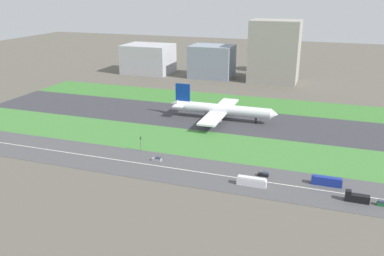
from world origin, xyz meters
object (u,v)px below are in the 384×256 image
car_0 (383,204)px  truck_0 (356,198)px  bus_1 (327,181)px  car_3 (264,174)px  traffic_light (141,143)px  terminal_building (148,59)px  office_tower (274,51)px  fuel_tank_west (264,62)px  hangar_building (212,61)px  airliner (220,109)px  car_2 (157,159)px  bus_0 (252,182)px

car_0 → truck_0: 8.97m
bus_1 → car_3: 24.64m
traffic_light → terminal_building: (-76.84, 174.01, 8.48)m
traffic_light → car_0: bearing=-9.8°
office_tower → fuel_tank_west: (-14.80, 45.00, -16.68)m
hangar_building → airliner: bearing=-71.2°
traffic_light → hangar_building: (-16.51, 174.01, 9.40)m
truck_0 → car_0: bearing=-180.0°
bus_1 → car_0: (19.53, -10.00, -0.90)m
airliner → office_tower: 116.33m
fuel_tank_west → airliner: bearing=-89.7°
car_0 → traffic_light: bearing=-9.8°
car_2 → airliner: bearing=81.3°
airliner → car_2: 69.00m
bus_0 → car_2: size_ratio=2.64×
car_3 → truck_0: truck_0 is taller
airliner → car_2: size_ratio=14.77×
car_0 → airliner: bearing=-43.7°
car_2 → office_tower: (24.33, 182.00, 23.88)m
bus_0 → car_0: (47.26, 0.00, -0.90)m
car_0 → hangar_building: bearing=-57.9°
bus_0 → car_2: bearing=-12.6°
traffic_light → car_2: bearing=-33.9°
airliner → fuel_tank_west: (-0.93, 159.00, 1.90)m
bus_1 → car_2: (-72.45, 0.00, -0.90)m
airliner → truck_0: size_ratio=7.74×
truck_0 → office_tower: size_ratio=0.17×
hangar_building → fuel_tank_west: bearing=49.9°
airliner → hangar_building: hangar_building is taller
airliner → truck_0: 106.64m
car_3 → office_tower: bearing=97.4°
car_0 → terminal_building: size_ratio=0.10×
hangar_building → fuel_tank_west: hangar_building is taller
car_3 → terminal_building: terminal_building is taller
car_2 → terminal_building: size_ratio=0.10×
terminal_building → hangar_building: (60.33, 0.00, 0.93)m
car_0 → truck_0: truck_0 is taller
car_3 → car_0: (44.15, -10.00, 0.00)m
airliner → office_tower: office_tower is taller
airliner → hangar_building: bearing=108.8°
terminal_building → hangar_building: 60.34m
car_2 → office_tower: 185.17m
car_2 → fuel_tank_west: (9.53, 227.00, 7.21)m
car_2 → traffic_light: size_ratio=0.61×
truck_0 → hangar_building: bearing=-59.9°
truck_0 → terminal_building: terminal_building is taller
bus_0 → office_tower: bearing=-83.9°
car_2 → office_tower: size_ratio=0.09×
car_2 → truck_0: truck_0 is taller
bus_0 → terminal_building: (-133.45, 192.00, 10.95)m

